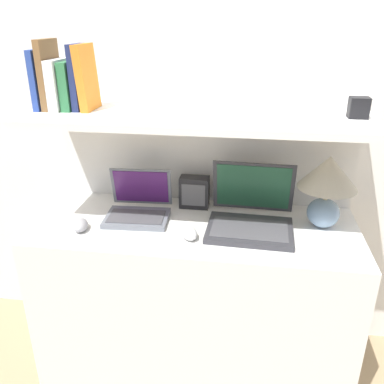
{
  "coord_description": "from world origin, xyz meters",
  "views": [
    {
      "loc": [
        0.2,
        -1.19,
        1.5
      ],
      "look_at": [
        -0.01,
        0.25,
        0.87
      ],
      "focal_mm": 38.0,
      "sensor_mm": 36.0,
      "label": 1
    }
  ],
  "objects_px": {
    "book_navy": "(78,77)",
    "book_orange": "(87,78)",
    "book_green": "(70,86)",
    "shelf_gadget": "(359,108)",
    "second_mouse": "(81,225)",
    "book_blue": "(42,79)",
    "table_lamp": "(328,181)",
    "laptop_small": "(138,207)",
    "computer_mouse": "(189,233)",
    "book_brown": "(49,75)",
    "laptop_large": "(251,216)",
    "router_box": "(194,192)",
    "book_white": "(60,84)"
  },
  "relations": [
    {
      "from": "book_white",
      "to": "laptop_small",
      "type": "bearing_deg",
      "value": -4.31
    },
    {
      "from": "book_green",
      "to": "shelf_gadget",
      "type": "height_order",
      "value": "book_green"
    },
    {
      "from": "computer_mouse",
      "to": "book_brown",
      "type": "relative_size",
      "value": 0.44
    },
    {
      "from": "book_navy",
      "to": "book_orange",
      "type": "bearing_deg",
      "value": 0.0
    },
    {
      "from": "laptop_small",
      "to": "book_orange",
      "type": "xyz_separation_m",
      "value": [
        -0.18,
        0.02,
        0.52
      ]
    },
    {
      "from": "book_white",
      "to": "book_brown",
      "type": "bearing_deg",
      "value": 180.0
    },
    {
      "from": "book_green",
      "to": "book_brown",
      "type": "bearing_deg",
      "value": 180.0
    },
    {
      "from": "table_lamp",
      "to": "book_brown",
      "type": "distance_m",
      "value": 1.15
    },
    {
      "from": "book_blue",
      "to": "book_orange",
      "type": "bearing_deg",
      "value": 0.0
    },
    {
      "from": "book_brown",
      "to": "shelf_gadget",
      "type": "relative_size",
      "value": 3.51
    },
    {
      "from": "book_blue",
      "to": "book_orange",
      "type": "relative_size",
      "value": 0.91
    },
    {
      "from": "book_navy",
      "to": "laptop_large",
      "type": "bearing_deg",
      "value": -3.92
    },
    {
      "from": "computer_mouse",
      "to": "router_box",
      "type": "bearing_deg",
      "value": 93.76
    },
    {
      "from": "laptop_large",
      "to": "shelf_gadget",
      "type": "height_order",
      "value": "shelf_gadget"
    },
    {
      "from": "router_box",
      "to": "book_green",
      "type": "bearing_deg",
      "value": -166.83
    },
    {
      "from": "second_mouse",
      "to": "book_blue",
      "type": "relative_size",
      "value": 0.47
    },
    {
      "from": "computer_mouse",
      "to": "second_mouse",
      "type": "distance_m",
      "value": 0.43
    },
    {
      "from": "second_mouse",
      "to": "book_white",
      "type": "relative_size",
      "value": 0.56
    },
    {
      "from": "laptop_large",
      "to": "laptop_small",
      "type": "height_order",
      "value": "laptop_large"
    },
    {
      "from": "book_blue",
      "to": "shelf_gadget",
      "type": "xyz_separation_m",
      "value": [
        1.19,
        0.0,
        -0.07
      ]
    },
    {
      "from": "router_box",
      "to": "book_orange",
      "type": "xyz_separation_m",
      "value": [
        -0.4,
        -0.11,
        0.5
      ]
    },
    {
      "from": "computer_mouse",
      "to": "book_navy",
      "type": "xyz_separation_m",
      "value": [
        -0.45,
        0.17,
        0.54
      ]
    },
    {
      "from": "laptop_small",
      "to": "book_navy",
      "type": "height_order",
      "value": "book_navy"
    },
    {
      "from": "book_blue",
      "to": "book_navy",
      "type": "xyz_separation_m",
      "value": [
        0.15,
        -0.0,
        0.01
      ]
    },
    {
      "from": "router_box",
      "to": "second_mouse",
      "type": "bearing_deg",
      "value": -145.86
    },
    {
      "from": "router_box",
      "to": "table_lamp",
      "type": "bearing_deg",
      "value": -11.27
    },
    {
      "from": "laptop_large",
      "to": "book_orange",
      "type": "height_order",
      "value": "book_orange"
    },
    {
      "from": "shelf_gadget",
      "to": "book_orange",
      "type": "bearing_deg",
      "value": 180.0
    },
    {
      "from": "book_blue",
      "to": "book_green",
      "type": "height_order",
      "value": "book_blue"
    },
    {
      "from": "book_navy",
      "to": "shelf_gadget",
      "type": "xyz_separation_m",
      "value": [
        1.04,
        0.0,
        -0.08
      ]
    },
    {
      "from": "shelf_gadget",
      "to": "router_box",
      "type": "bearing_deg",
      "value": 169.68
    },
    {
      "from": "second_mouse",
      "to": "router_box",
      "type": "distance_m",
      "value": 0.5
    },
    {
      "from": "second_mouse",
      "to": "table_lamp",
      "type": "bearing_deg",
      "value": 10.44
    },
    {
      "from": "table_lamp",
      "to": "book_orange",
      "type": "xyz_separation_m",
      "value": [
        -0.94,
        -0.0,
        0.37
      ]
    },
    {
      "from": "table_lamp",
      "to": "book_green",
      "type": "relative_size",
      "value": 1.65
    },
    {
      "from": "computer_mouse",
      "to": "router_box",
      "type": "xyz_separation_m",
      "value": [
        -0.02,
        0.28,
        0.05
      ]
    },
    {
      "from": "book_brown",
      "to": "book_green",
      "type": "bearing_deg",
      "value": 0.0
    },
    {
      "from": "book_orange",
      "to": "shelf_gadget",
      "type": "height_order",
      "value": "book_orange"
    },
    {
      "from": "laptop_small",
      "to": "book_blue",
      "type": "relative_size",
      "value": 1.22
    },
    {
      "from": "router_box",
      "to": "book_blue",
      "type": "height_order",
      "value": "book_blue"
    },
    {
      "from": "book_orange",
      "to": "shelf_gadget",
      "type": "bearing_deg",
      "value": 0.0
    },
    {
      "from": "second_mouse",
      "to": "laptop_small",
      "type": "bearing_deg",
      "value": 37.39
    },
    {
      "from": "table_lamp",
      "to": "book_green",
      "type": "height_order",
      "value": "book_green"
    },
    {
      "from": "book_blue",
      "to": "table_lamp",
      "type": "bearing_deg",
      "value": 0.17
    },
    {
      "from": "laptop_large",
      "to": "book_green",
      "type": "bearing_deg",
      "value": 176.28
    },
    {
      "from": "shelf_gadget",
      "to": "book_green",
      "type": "bearing_deg",
      "value": 180.0
    },
    {
      "from": "second_mouse",
      "to": "book_orange",
      "type": "height_order",
      "value": "book_orange"
    },
    {
      "from": "laptop_small",
      "to": "book_navy",
      "type": "bearing_deg",
      "value": 174.1
    },
    {
      "from": "table_lamp",
      "to": "laptop_large",
      "type": "bearing_deg",
      "value": -170.05
    },
    {
      "from": "second_mouse",
      "to": "shelf_gadget",
      "type": "bearing_deg",
      "value": 9.56
    }
  ]
}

